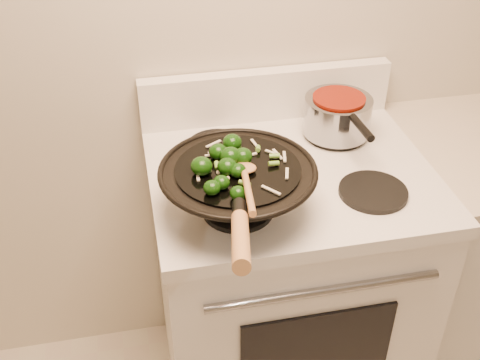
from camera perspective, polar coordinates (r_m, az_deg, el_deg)
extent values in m
cube|color=white|center=(1.98, 4.16, -10.57)|extent=(0.76, 0.64, 0.88)
cube|color=white|center=(1.68, 4.82, 0.40)|extent=(0.78, 0.66, 0.04)
cube|color=white|center=(1.87, 2.49, 8.09)|extent=(0.78, 0.05, 0.16)
cylinder|color=gray|center=(1.52, 7.98, -10.38)|extent=(0.60, 0.02, 0.02)
cube|color=black|center=(1.69, 7.27, -15.70)|extent=(0.42, 0.01, 0.28)
cylinder|color=black|center=(1.51, -0.19, -2.76)|extent=(0.18, 0.18, 0.01)
cylinder|color=black|center=(1.61, 12.50, -1.09)|extent=(0.18, 0.18, 0.01)
cylinder|color=black|center=(1.75, -2.15, 3.21)|extent=(0.18, 0.18, 0.01)
cylinder|color=black|center=(1.83, 9.03, 4.38)|extent=(0.18, 0.18, 0.01)
torus|color=black|center=(1.44, -0.20, 0.90)|extent=(0.39, 0.39, 0.01)
cylinder|color=black|center=(1.44, -0.20, 1.00)|extent=(0.30, 0.30, 0.01)
cylinder|color=black|center=(1.24, -0.06, -2.84)|extent=(0.04, 0.07, 0.04)
cylinder|color=#B47B47|center=(1.12, 0.05, -5.74)|extent=(0.07, 0.21, 0.08)
ellipsoid|color=black|center=(1.50, -0.74, 3.60)|extent=(0.05, 0.05, 0.04)
cylinder|color=#467F2E|center=(1.51, -0.20, 3.23)|extent=(0.02, 0.02, 0.02)
ellipsoid|color=black|center=(1.45, -0.91, 2.30)|extent=(0.05, 0.05, 0.04)
ellipsoid|color=black|center=(1.33, -0.18, -1.26)|extent=(0.04, 0.04, 0.03)
ellipsoid|color=black|center=(1.45, 0.25, 2.27)|extent=(0.05, 0.05, 0.04)
cylinder|color=#467F2E|center=(1.46, 0.80, 1.91)|extent=(0.01, 0.02, 0.01)
ellipsoid|color=black|center=(1.47, -2.09, 2.71)|extent=(0.05, 0.05, 0.04)
ellipsoid|color=black|center=(1.35, -2.67, -0.74)|extent=(0.04, 0.04, 0.03)
ellipsoid|color=black|center=(1.41, -3.67, 1.33)|extent=(0.05, 0.05, 0.04)
cylinder|color=#467F2E|center=(1.42, -3.03, 0.90)|extent=(0.02, 0.02, 0.02)
ellipsoid|color=black|center=(1.36, -1.77, -0.23)|extent=(0.04, 0.04, 0.03)
ellipsoid|color=black|center=(1.41, -1.22, 1.29)|extent=(0.05, 0.05, 0.04)
ellipsoid|color=black|center=(1.40, -0.20, 0.91)|extent=(0.04, 0.04, 0.03)
cylinder|color=#467F2E|center=(1.41, 0.27, 0.64)|extent=(0.02, 0.02, 0.02)
cube|color=beige|center=(1.42, 4.47, 0.63)|extent=(0.02, 0.04, 0.00)
cube|color=beige|center=(1.53, -2.52, 3.45)|extent=(0.04, 0.03, 0.00)
cube|color=beige|center=(1.48, 0.83, 2.33)|extent=(0.05, 0.02, 0.00)
cube|color=beige|center=(1.47, -1.85, 2.19)|extent=(0.05, 0.04, 0.00)
cube|color=beige|center=(1.52, 1.47, 3.39)|extent=(0.02, 0.05, 0.00)
cube|color=beige|center=(1.48, -2.56, 2.43)|extent=(0.04, 0.01, 0.00)
cube|color=beige|center=(1.49, 3.57, 2.46)|extent=(0.02, 0.05, 0.00)
cube|color=beige|center=(1.48, 4.24, 2.22)|extent=(0.02, 0.05, 0.00)
cube|color=beige|center=(1.36, 2.96, -0.97)|extent=(0.04, 0.04, 0.00)
cube|color=beige|center=(1.41, -4.06, 0.51)|extent=(0.01, 0.05, 0.00)
cube|color=beige|center=(1.48, -1.76, 2.41)|extent=(0.04, 0.02, 0.00)
cube|color=beige|center=(1.49, -2.07, 2.68)|extent=(0.05, 0.01, 0.00)
cube|color=beige|center=(1.49, 3.03, 2.62)|extent=(0.03, 0.03, 0.00)
cylinder|color=#65A033|center=(1.47, 3.31, 2.29)|extent=(0.02, 0.02, 0.01)
cylinder|color=#65A033|center=(1.43, -2.21, 1.39)|extent=(0.02, 0.03, 0.02)
cylinder|color=#65A033|center=(1.37, 0.44, -0.34)|extent=(0.03, 0.01, 0.01)
cylinder|color=#65A033|center=(1.44, 3.21, 1.58)|extent=(0.03, 0.02, 0.01)
cylinder|color=#65A033|center=(1.50, 1.72, 3.00)|extent=(0.03, 0.02, 0.02)
cylinder|color=#65A033|center=(1.38, -2.08, -0.26)|extent=(0.01, 0.03, 0.02)
sphere|color=beige|center=(1.42, -2.09, 0.71)|extent=(0.01, 0.01, 0.01)
sphere|color=beige|center=(1.40, -1.17, 0.17)|extent=(0.01, 0.01, 0.01)
sphere|color=beige|center=(1.41, -0.73, 0.67)|extent=(0.01, 0.01, 0.01)
sphere|color=beige|center=(1.49, -2.64, 2.59)|extent=(0.01, 0.01, 0.01)
ellipsoid|color=#B47B47|center=(1.42, 0.35, 1.13)|extent=(0.07, 0.05, 0.02)
cylinder|color=#B47B47|center=(1.30, 0.75, -0.91)|extent=(0.05, 0.25, 0.08)
cylinder|color=gray|center=(1.80, 9.21, 6.06)|extent=(0.20, 0.20, 0.11)
cylinder|color=#6B1105|center=(1.78, 9.39, 7.69)|extent=(0.15, 0.15, 0.01)
cylinder|color=black|center=(1.66, 11.47, 4.89)|extent=(0.03, 0.12, 0.02)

